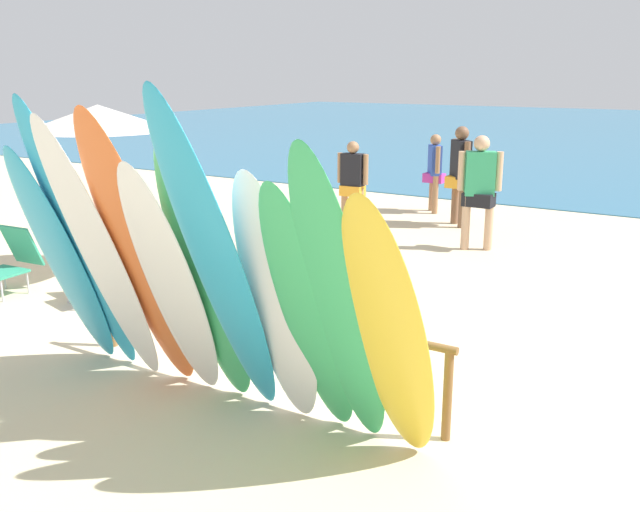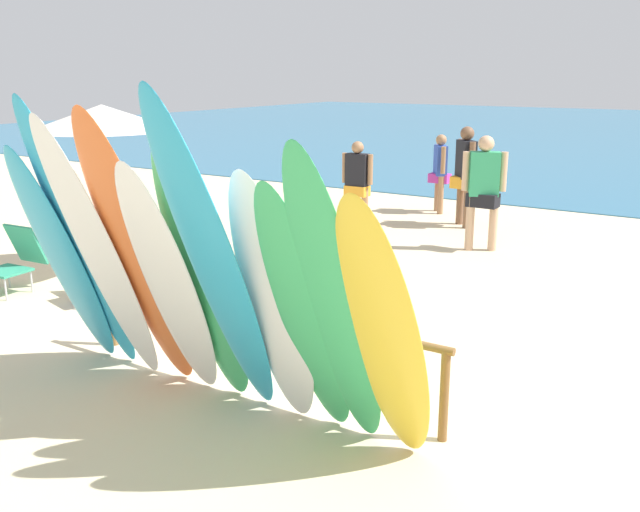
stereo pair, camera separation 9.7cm
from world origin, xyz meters
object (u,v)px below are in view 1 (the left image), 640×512
surfboard_rack (254,321)px  beach_umbrella (98,118)px  beachgoer_strolling (479,185)px  beachgoer_by_water (435,168)px  surfboard_green_8 (309,315)px  beachgoer_photographing (460,169)px  surfboard_white_4 (172,286)px  surfboard_green_5 (206,276)px  surfboard_white_7 (277,303)px  surfboard_teal_1 (80,242)px  surfboard_teal_6 (218,265)px  surfboard_white_2 (101,257)px  surfboard_orange_3 (140,258)px  beach_chair_blue (13,258)px  surfboard_teal_0 (63,260)px  beach_chair_red (103,266)px  surfboard_yellow_10 (390,336)px  surfboard_green_9 (341,307)px  beachgoer_midbeach (353,179)px

surfboard_rack → beach_umbrella: 4.42m
beachgoer_strolling → beachgoer_by_water: bearing=-80.1°
surfboard_green_8 → beachgoer_photographing: (-1.85, 7.84, -0.01)m
surfboard_rack → surfboard_white_4: 0.84m
surfboard_green_5 → surfboard_white_7: surfboard_green_5 is taller
surfboard_teal_1 → surfboard_teal_6: (1.61, -0.11, 0.06)m
surfboard_white_2 → surfboard_orange_3: size_ratio=0.97×
surfboard_orange_3 → beachgoer_strolling: size_ratio=1.51×
surfboard_teal_6 → beach_umbrella: surfboard_teal_6 is taller
beach_chair_blue → surfboard_teal_0: bearing=-29.9°
beachgoer_strolling → beach_chair_red: 5.63m
surfboard_white_7 → beach_umbrella: (-4.40, 2.32, 1.06)m
beachgoer_photographing → surfboard_white_2: bearing=137.3°
surfboard_white_7 → surfboard_yellow_10: 0.99m
surfboard_orange_3 → beach_chair_red: size_ratio=3.26×
surfboard_green_9 → beachgoer_strolling: bearing=103.7°
surfboard_orange_3 → surfboard_green_5: size_ratio=1.11×
surfboard_green_9 → beach_umbrella: (-5.02, 2.46, 0.94)m
surfboard_rack → surfboard_yellow_10: size_ratio=1.69×
beachgoer_strolling → surfboard_teal_1: bearing=52.6°
surfboard_rack → beachgoer_by_water: 8.35m
surfboard_yellow_10 → surfboard_orange_3: bearing=-175.0°
surfboard_white_4 → surfboard_teal_0: bearing=177.1°
surfboard_white_4 → beachgoer_midbeach: size_ratio=1.46×
surfboard_orange_3 → beach_umbrella: size_ratio=1.17×
surfboard_rack → surfboard_orange_3: 1.11m
beach_umbrella → surfboard_orange_3: bearing=-37.8°
surfboard_orange_3 → beach_umbrella: 4.11m
surfboard_orange_3 → surfboard_green_8: bearing=-1.0°
surfboard_white_2 → surfboard_yellow_10: size_ratio=1.18×
surfboard_white_2 → surfboard_teal_6: (1.27, -0.03, 0.12)m
beachgoer_photographing → surfboard_teal_1: bearing=134.8°
surfboard_yellow_10 → beachgoer_photographing: surfboard_yellow_10 is taller
surfboard_green_9 → beach_umbrella: bearing=156.4°
surfboard_green_9 → beach_umbrella: size_ratio=1.10×
beachgoer_strolling → beach_chair_blue: 6.62m
surfboard_white_4 → surfboard_green_9: size_ratio=0.90×
beachgoer_midbeach → surfboard_teal_6: bearing=108.4°
surfboard_teal_0 → beachgoer_by_water: size_ratio=1.49×
surfboard_green_5 → beach_umbrella: size_ratio=1.05×
beach_chair_red → beachgoer_by_water: bearing=94.6°
surfboard_teal_1 → surfboard_white_2: 0.36m
surfboard_yellow_10 → beachgoer_photographing: (-2.51, 7.90, -0.00)m
surfboard_green_8 → beach_umbrella: (-4.72, 2.38, 1.08)m
surfboard_rack → beach_umbrella: beach_umbrella is taller
surfboard_white_4 → beachgoer_photographing: surfboard_white_4 is taller
surfboard_white_2 → beachgoer_photographing: 7.97m
surfboard_white_7 → surfboard_teal_6: bearing=-145.9°
surfboard_green_9 → surfboard_white_2: bearing=-176.5°
surfboard_teal_1 → surfboard_green_5: surfboard_teal_1 is taller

